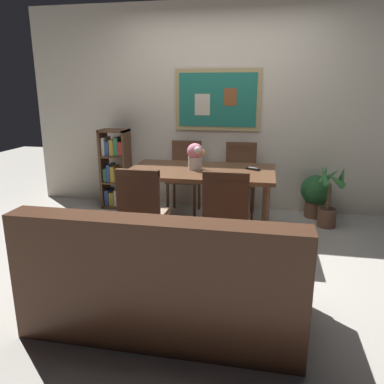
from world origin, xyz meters
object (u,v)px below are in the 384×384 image
Objects in this scene: potted_ivy at (316,194)px; potted_palm at (329,199)px; tv_remote at (253,169)px; dining_chair_near_right at (226,212)px; dining_chair_far_right at (240,173)px; bookshelf at (116,171)px; flower_vase at (195,155)px; dining_table at (201,178)px; dining_chair_far_left at (185,171)px; dining_chair_near_left at (142,209)px; leather_couch at (165,281)px.

potted_palm is (0.11, -0.34, 0.03)m from potted_ivy.
tv_remote is (-0.86, -0.46, 0.42)m from potted_palm.
dining_chair_near_right is 1.56m from dining_chair_far_right.
bookshelf is 3.82× the size of flower_vase.
dining_table is at bearing 114.94° from dining_chair_near_right.
dining_chair_far_right is 0.87× the size of bookshelf.
potted_ivy is (2.59, 0.08, -0.20)m from bookshelf.
dining_chair_far_left is 1.62m from dining_chair_near_left.
flower_vase reaches higher than potted_palm.
dining_table is 1.68× the size of dining_chair_near_right.
dining_chair_far_right is at bearing 65.87° from dining_table.
dining_chair_near_right is at bearing -119.48° from potted_ivy.
dining_chair_near_right is at bearing -128.32° from potted_palm.
dining_chair_far_right is 1.65m from bookshelf.
dining_table is 2.56× the size of potted_ivy.
dining_chair_far_right is 1.21× the size of potted_palm.
potted_palm is at bearing -5.41° from bookshelf.
leather_couch is 1.85m from tv_remote.
flower_vase is (-0.42, 0.77, 0.35)m from dining_chair_near_right.
potted_ivy is at bearing 33.15° from flower_vase.
dining_chair_near_left is at bearing -142.53° from potted_palm.
dining_table is 1.46× the size of bookshelf.
bookshelf is at bearing 119.39° from dining_chair_near_left.
dining_chair_near_right is at bearing -43.59° from bookshelf.
dining_chair_far_left is at bearing 114.08° from dining_chair_near_right.
potted_palm is (1.35, 2.19, 0.02)m from leather_couch.
dining_chair_far_right is at bearing 166.81° from potted_palm.
tv_remote is at bearing 44.50° from dining_chair_near_left.
dining_chair_near_left is (-0.38, -0.81, -0.11)m from dining_table.
dining_chair_near_right reaches higher than leather_couch.
bookshelf is (-1.65, 0.01, -0.04)m from dining_chair_far_right.
dining_table is 0.88m from dining_chair_far_right.
dining_chair_near_left is at bearing -111.48° from flower_vase.
leather_couch is at bearing -121.75° from potted_palm.
bookshelf is 1.75× the size of potted_ivy.
potted_palm is at bearing 20.57° from flower_vase.
potted_ivy is at bearing 60.52° from dining_chair_near_right.
dining_chair_near_right reaches higher than potted_palm.
dining_chair_near_left is at bearing -91.22° from dining_chair_far_left.
dining_chair_far_right is at bearing 104.36° from tv_remote.
dining_chair_far_left is at bearing 113.26° from dining_table.
leather_couch is 11.37× the size of tv_remote.
dining_table is 5.59× the size of flower_vase.
dining_table is 2.03× the size of potted_palm.
dining_chair_near_right is 1.91m from potted_ivy.
leather_couch reaches higher than potted_ivy.
flower_vase reaches higher than dining_chair_near_right.
dining_chair_far_left and dining_chair_far_right have the same top height.
potted_palm is 2.75× the size of flower_vase.
potted_ivy is 3.78× the size of tv_remote.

